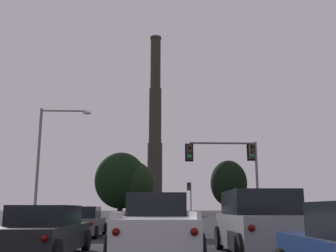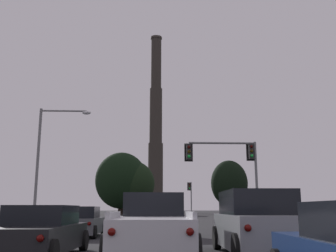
{
  "view_description": "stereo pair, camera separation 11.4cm",
  "coord_description": "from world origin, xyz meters",
  "px_view_note": "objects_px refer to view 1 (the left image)",
  "views": [
    {
      "loc": [
        -0.03,
        -2.56,
        1.33
      ],
      "look_at": [
        1.96,
        39.43,
        10.2
      ],
      "focal_mm": 42.0,
      "sensor_mm": 36.0,
      "label": 1
    },
    {
      "loc": [
        0.09,
        -2.57,
        1.33
      ],
      "look_at": [
        1.96,
        39.43,
        10.2
      ],
      "focal_mm": 42.0,
      "sensor_mm": 36.0,
      "label": 2
    }
  ],
  "objects_px": {
    "suv_right_lane_second": "(260,224)",
    "suv_center_lane_front": "(153,218)",
    "street_lamp": "(47,152)",
    "hatchback_left_lane_front": "(83,223)",
    "sedan_left_lane_second": "(43,233)",
    "traffic_light_overhead_right": "(233,162)",
    "smokestack": "(155,140)",
    "traffic_light_far_right": "(190,194)",
    "pickup_truck_center_lane_second": "(156,228)"
  },
  "relations": [
    {
      "from": "sedan_left_lane_second",
      "to": "hatchback_left_lane_front",
      "type": "distance_m",
      "value": 8.31
    },
    {
      "from": "sedan_left_lane_second",
      "to": "traffic_light_far_right",
      "type": "bearing_deg",
      "value": 81.2
    },
    {
      "from": "street_lamp",
      "to": "pickup_truck_center_lane_second",
      "type": "bearing_deg",
      "value": -65.77
    },
    {
      "from": "suv_right_lane_second",
      "to": "traffic_light_overhead_right",
      "type": "xyz_separation_m",
      "value": [
        2.47,
        14.92,
        3.58
      ]
    },
    {
      "from": "suv_right_lane_second",
      "to": "street_lamp",
      "type": "relative_size",
      "value": 0.58
    },
    {
      "from": "hatchback_left_lane_front",
      "to": "suv_center_lane_front",
      "type": "relative_size",
      "value": 0.83
    },
    {
      "from": "suv_right_lane_second",
      "to": "traffic_light_far_right",
      "type": "distance_m",
      "value": 50.08
    },
    {
      "from": "smokestack",
      "to": "pickup_truck_center_lane_second",
      "type": "bearing_deg",
      "value": -90.75
    },
    {
      "from": "hatchback_left_lane_front",
      "to": "street_lamp",
      "type": "xyz_separation_m",
      "value": [
        -4.1,
        8.35,
        4.61
      ]
    },
    {
      "from": "suv_center_lane_front",
      "to": "street_lamp",
      "type": "height_order",
      "value": "street_lamp"
    },
    {
      "from": "sedan_left_lane_second",
      "to": "traffic_light_far_right",
      "type": "distance_m",
      "value": 50.91
    },
    {
      "from": "sedan_left_lane_second",
      "to": "suv_right_lane_second",
      "type": "bearing_deg",
      "value": 2.28
    },
    {
      "from": "sedan_left_lane_second",
      "to": "hatchback_left_lane_front",
      "type": "height_order",
      "value": "hatchback_left_lane_front"
    },
    {
      "from": "suv_right_lane_second",
      "to": "hatchback_left_lane_front",
      "type": "xyz_separation_m",
      "value": [
        -6.46,
        8.25,
        -0.23
      ]
    },
    {
      "from": "traffic_light_overhead_right",
      "to": "street_lamp",
      "type": "xyz_separation_m",
      "value": [
        -13.03,
        1.67,
        0.8
      ]
    },
    {
      "from": "pickup_truck_center_lane_second",
      "to": "suv_center_lane_front",
      "type": "bearing_deg",
      "value": 91.16
    },
    {
      "from": "sedan_left_lane_second",
      "to": "traffic_light_overhead_right",
      "type": "relative_size",
      "value": 0.81
    },
    {
      "from": "suv_center_lane_front",
      "to": "suv_right_lane_second",
      "type": "bearing_deg",
      "value": -72.13
    },
    {
      "from": "suv_right_lane_second",
      "to": "sedan_left_lane_second",
      "type": "height_order",
      "value": "suv_right_lane_second"
    },
    {
      "from": "sedan_left_lane_second",
      "to": "traffic_light_overhead_right",
      "type": "distance_m",
      "value": 17.73
    },
    {
      "from": "pickup_truck_center_lane_second",
      "to": "traffic_light_overhead_right",
      "type": "relative_size",
      "value": 0.94
    },
    {
      "from": "pickup_truck_center_lane_second",
      "to": "smokestack",
      "type": "xyz_separation_m",
      "value": [
        1.54,
        117.07,
        22.8
      ]
    },
    {
      "from": "hatchback_left_lane_front",
      "to": "suv_center_lane_front",
      "type": "distance_m",
      "value": 3.46
    },
    {
      "from": "street_lamp",
      "to": "smokestack",
      "type": "height_order",
      "value": "smokestack"
    },
    {
      "from": "traffic_light_overhead_right",
      "to": "smokestack",
      "type": "relative_size",
      "value": 0.1
    },
    {
      "from": "street_lamp",
      "to": "hatchback_left_lane_front",
      "type": "bearing_deg",
      "value": -63.84
    },
    {
      "from": "traffic_light_far_right",
      "to": "street_lamp",
      "type": "xyz_separation_m",
      "value": [
        -13.66,
        -33.31,
        1.72
      ]
    },
    {
      "from": "hatchback_left_lane_front",
      "to": "street_lamp",
      "type": "distance_m",
      "value": 10.38
    },
    {
      "from": "sedan_left_lane_second",
      "to": "suv_center_lane_front",
      "type": "xyz_separation_m",
      "value": [
        3.2,
        8.53,
        0.23
      ]
    },
    {
      "from": "sedan_left_lane_second",
      "to": "pickup_truck_center_lane_second",
      "type": "xyz_separation_m",
      "value": [
        3.18,
        -0.07,
        0.14
      ]
    },
    {
      "from": "traffic_light_far_right",
      "to": "smokestack",
      "type": "xyz_separation_m",
      "value": [
        -4.59,
        67.04,
        20.05
      ]
    },
    {
      "from": "pickup_truck_center_lane_second",
      "to": "hatchback_left_lane_front",
      "type": "distance_m",
      "value": 9.05
    },
    {
      "from": "pickup_truck_center_lane_second",
      "to": "hatchback_left_lane_front",
      "type": "bearing_deg",
      "value": 113.52
    },
    {
      "from": "traffic_light_overhead_right",
      "to": "suv_right_lane_second",
      "type": "bearing_deg",
      "value": -99.39
    },
    {
      "from": "street_lamp",
      "to": "traffic_light_far_right",
      "type": "bearing_deg",
      "value": 67.71
    },
    {
      "from": "pickup_truck_center_lane_second",
      "to": "hatchback_left_lane_front",
      "type": "xyz_separation_m",
      "value": [
        -3.43,
        8.37,
        -0.14
      ]
    },
    {
      "from": "sedan_left_lane_second",
      "to": "pickup_truck_center_lane_second",
      "type": "height_order",
      "value": "pickup_truck_center_lane_second"
    },
    {
      "from": "hatchback_left_lane_front",
      "to": "traffic_light_far_right",
      "type": "xyz_separation_m",
      "value": [
        9.55,
        41.66,
        2.89
      ]
    },
    {
      "from": "hatchback_left_lane_front",
      "to": "traffic_light_far_right",
      "type": "distance_m",
      "value": 42.84
    },
    {
      "from": "suv_right_lane_second",
      "to": "suv_center_lane_front",
      "type": "distance_m",
      "value": 9.0
    },
    {
      "from": "pickup_truck_center_lane_second",
      "to": "street_lamp",
      "type": "bearing_deg",
      "value": 115.5
    },
    {
      "from": "street_lamp",
      "to": "suv_center_lane_front",
      "type": "bearing_deg",
      "value": -47.11
    },
    {
      "from": "suv_right_lane_second",
      "to": "sedan_left_lane_second",
      "type": "xyz_separation_m",
      "value": [
        -6.22,
        -0.06,
        -0.23
      ]
    },
    {
      "from": "traffic_light_far_right",
      "to": "traffic_light_overhead_right",
      "type": "distance_m",
      "value": 35.01
    },
    {
      "from": "street_lamp",
      "to": "suv_right_lane_second",
      "type": "bearing_deg",
      "value": -57.53
    },
    {
      "from": "street_lamp",
      "to": "smokestack",
      "type": "distance_m",
      "value": 102.41
    },
    {
      "from": "pickup_truck_center_lane_second",
      "to": "hatchback_left_lane_front",
      "type": "relative_size",
      "value": 1.34
    },
    {
      "from": "street_lamp",
      "to": "smokestack",
      "type": "bearing_deg",
      "value": 84.84
    },
    {
      "from": "suv_center_lane_front",
      "to": "traffic_light_overhead_right",
      "type": "relative_size",
      "value": 0.84
    },
    {
      "from": "hatchback_left_lane_front",
      "to": "traffic_light_far_right",
      "type": "relative_size",
      "value": 0.76
    }
  ]
}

